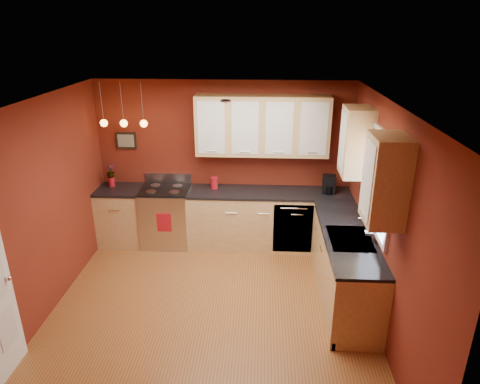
# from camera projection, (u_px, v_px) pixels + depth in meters

# --- Properties ---
(floor) EXTENTS (4.20, 4.20, 0.00)m
(floor) POSITION_uv_depth(u_px,v_px,m) (210.00, 312.00, 5.37)
(floor) COLOR #9B5E2D
(floor) RESTS_ON ground
(ceiling) EXTENTS (4.00, 4.20, 0.02)m
(ceiling) POSITION_uv_depth(u_px,v_px,m) (204.00, 105.00, 4.41)
(ceiling) COLOR silver
(ceiling) RESTS_ON wall_back
(wall_back) EXTENTS (4.00, 0.02, 2.60)m
(wall_back) POSITION_uv_depth(u_px,v_px,m) (224.00, 163.00, 6.84)
(wall_back) COLOR maroon
(wall_back) RESTS_ON floor
(wall_front) EXTENTS (4.00, 0.02, 2.60)m
(wall_front) POSITION_uv_depth(u_px,v_px,m) (169.00, 349.00, 2.94)
(wall_front) COLOR maroon
(wall_front) RESTS_ON floor
(wall_left) EXTENTS (0.02, 4.20, 2.60)m
(wall_left) POSITION_uv_depth(u_px,v_px,m) (37.00, 215.00, 4.99)
(wall_left) COLOR maroon
(wall_left) RESTS_ON floor
(wall_right) EXTENTS (0.02, 4.20, 2.60)m
(wall_right) POSITION_uv_depth(u_px,v_px,m) (385.00, 223.00, 4.78)
(wall_right) COLOR maroon
(wall_right) RESTS_ON floor
(base_cabinets_back_left) EXTENTS (0.70, 0.60, 0.90)m
(base_cabinets_back_left) POSITION_uv_depth(u_px,v_px,m) (122.00, 217.00, 6.95)
(base_cabinets_back_left) COLOR #D5B472
(base_cabinets_back_left) RESTS_ON floor
(base_cabinets_back_right) EXTENTS (2.54, 0.60, 0.90)m
(base_cabinets_back_right) POSITION_uv_depth(u_px,v_px,m) (268.00, 220.00, 6.83)
(base_cabinets_back_right) COLOR #D5B472
(base_cabinets_back_right) RESTS_ON floor
(base_cabinets_right) EXTENTS (0.60, 2.10, 0.90)m
(base_cabinets_right) POSITION_uv_depth(u_px,v_px,m) (344.00, 266.00, 5.53)
(base_cabinets_right) COLOR #D5B472
(base_cabinets_right) RESTS_ON floor
(counter_back_left) EXTENTS (0.70, 0.62, 0.04)m
(counter_back_left) POSITION_uv_depth(u_px,v_px,m) (119.00, 190.00, 6.78)
(counter_back_left) COLOR black
(counter_back_left) RESTS_ON base_cabinets_back_left
(counter_back_right) EXTENTS (2.54, 0.62, 0.04)m
(counter_back_right) POSITION_uv_depth(u_px,v_px,m) (269.00, 193.00, 6.66)
(counter_back_right) COLOR black
(counter_back_right) RESTS_ON base_cabinets_back_right
(counter_right) EXTENTS (0.62, 2.10, 0.04)m
(counter_right) POSITION_uv_depth(u_px,v_px,m) (348.00, 234.00, 5.36)
(counter_right) COLOR black
(counter_right) RESTS_ON base_cabinets_right
(gas_range) EXTENTS (0.76, 0.64, 1.11)m
(gas_range) POSITION_uv_depth(u_px,v_px,m) (166.00, 216.00, 6.91)
(gas_range) COLOR #BDBCC1
(gas_range) RESTS_ON floor
(dishwasher_front) EXTENTS (0.60, 0.02, 0.80)m
(dishwasher_front) POSITION_uv_depth(u_px,v_px,m) (293.00, 229.00, 6.55)
(dishwasher_front) COLOR #BDBCC1
(dishwasher_front) RESTS_ON base_cabinets_back_right
(sink) EXTENTS (0.50, 0.70, 0.33)m
(sink) POSITION_uv_depth(u_px,v_px,m) (350.00, 240.00, 5.22)
(sink) COLOR gray
(sink) RESTS_ON counter_right
(window) EXTENTS (0.06, 1.02, 1.22)m
(window) POSITION_uv_depth(u_px,v_px,m) (380.00, 181.00, 4.92)
(window) COLOR white
(window) RESTS_ON wall_right
(upper_cabinets_back) EXTENTS (2.00, 0.35, 0.90)m
(upper_cabinets_back) POSITION_uv_depth(u_px,v_px,m) (262.00, 126.00, 6.40)
(upper_cabinets_back) COLOR #D5B472
(upper_cabinets_back) RESTS_ON wall_back
(upper_cabinets_right) EXTENTS (0.35, 1.95, 0.90)m
(upper_cabinets_right) POSITION_uv_depth(u_px,v_px,m) (369.00, 159.00, 4.86)
(upper_cabinets_right) COLOR #D5B472
(upper_cabinets_right) RESTS_ON wall_right
(wall_picture) EXTENTS (0.32, 0.03, 0.26)m
(wall_picture) POSITION_uv_depth(u_px,v_px,m) (126.00, 141.00, 6.77)
(wall_picture) COLOR black
(wall_picture) RESTS_ON wall_back
(pendant_lights) EXTENTS (0.71, 0.11, 0.66)m
(pendant_lights) POSITION_uv_depth(u_px,v_px,m) (124.00, 123.00, 6.32)
(pendant_lights) COLOR gray
(pendant_lights) RESTS_ON ceiling
(red_canister) EXTENTS (0.12, 0.12, 0.18)m
(red_canister) POSITION_uv_depth(u_px,v_px,m) (214.00, 183.00, 6.75)
(red_canister) COLOR #A8121D
(red_canister) RESTS_ON counter_back_right
(red_vase) EXTENTS (0.10, 0.10, 0.15)m
(red_vase) POSITION_uv_depth(u_px,v_px,m) (112.00, 182.00, 6.84)
(red_vase) COLOR #A8121D
(red_vase) RESTS_ON counter_back_left
(flowers) EXTENTS (0.15, 0.15, 0.23)m
(flowers) POSITION_uv_depth(u_px,v_px,m) (110.00, 172.00, 6.78)
(flowers) COLOR #A8121D
(flowers) RESTS_ON red_vase
(coffee_maker) EXTENTS (0.21, 0.20, 0.29)m
(coffee_maker) POSITION_uv_depth(u_px,v_px,m) (329.00, 185.00, 6.55)
(coffee_maker) COLOR black
(coffee_maker) RESTS_ON counter_back_right
(soap_pump) EXTENTS (0.10, 0.10, 0.21)m
(soap_pump) POSITION_uv_depth(u_px,v_px,m) (368.00, 234.00, 5.08)
(soap_pump) COLOR white
(soap_pump) RESTS_ON counter_right
(dish_towel) EXTENTS (0.22, 0.02, 0.30)m
(dish_towel) POSITION_uv_depth(u_px,v_px,m) (164.00, 223.00, 6.58)
(dish_towel) COLOR #A8121D
(dish_towel) RESTS_ON gas_range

